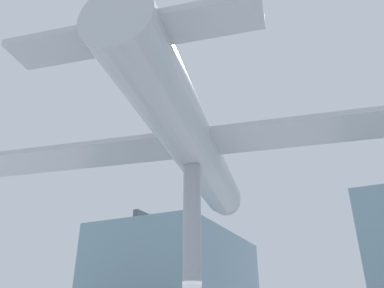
{
  "coord_description": "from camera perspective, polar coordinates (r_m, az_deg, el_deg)",
  "views": [
    {
      "loc": [
        5.32,
        -11.12,
        1.37
      ],
      "look_at": [
        0.0,
        0.0,
        7.24
      ],
      "focal_mm": 35.0,
      "sensor_mm": 36.0,
      "label": 1
    }
  ],
  "objects": [
    {
      "name": "glass_pavilion_left",
      "position": [
        31.24,
        -1.98,
        -20.82
      ],
      "size": [
        8.82,
        14.16,
        8.37
      ],
      "color": "#7593A3",
      "rests_on": "ground_plane"
    },
    {
      "name": "suspended_airplane",
      "position": [
        13.78,
        0.14,
        -0.2
      ],
      "size": [
        19.12,
        14.54,
        2.7
      ],
      "rotation": [
        0.0,
        0.0,
        0.2
      ],
      "color": "#B2B7BC",
      "rests_on": "support_pylon_central"
    },
    {
      "name": "support_pylon_central",
      "position": [
        12.46,
        0.0,
        -17.13
      ],
      "size": [
        0.6,
        0.6,
        6.35
      ],
      "color": "#999EA3",
      "rests_on": "ground_plane"
    }
  ]
}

